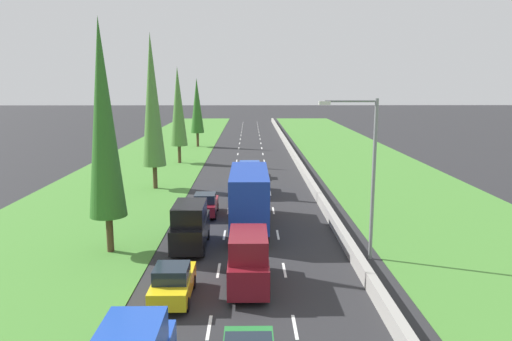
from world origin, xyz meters
The scene contains 17 objects.
ground_plane centered at (0.00, 60.00, 0.00)m, with size 300.00×300.00×0.00m, color #28282B.
grass_verge_left centered at (-12.65, 60.00, 0.02)m, with size 14.00×140.00×0.04m, color #478433.
grass_verge_right centered at (14.35, 60.00, 0.02)m, with size 14.00×140.00×0.04m, color #478433.
median_barrier centered at (5.70, 60.00, 0.42)m, with size 0.44×120.00×0.85m, color #9E9B93.
lane_markings centered at (0.00, 60.00, 0.01)m, with size 3.64×116.00×0.01m.
yellow_hatchback_left_lane centered at (-3.60, 17.54, 0.84)m, with size 1.74×3.90×1.72m.
black_van_left_lane centered at (-3.64, 24.50, 1.40)m, with size 1.96×4.90×2.82m.
maroon_van_centre_lane centered at (-0.15, 18.90, 1.40)m, with size 1.96×4.90×2.82m.
maroon_hatchback_left_lane centered at (-3.40, 31.75, 0.84)m, with size 1.74×3.90×1.72m.
blue_box_truck_centre_lane centered at (-0.12, 28.38, 2.18)m, with size 2.46×9.40×4.18m.
blue_van_centre_lane centered at (-0.10, 38.91, 1.40)m, with size 1.96×4.90×2.82m.
white_hatchback_centre_lane centered at (0.08, 46.65, 0.84)m, with size 1.74×3.90×1.72m.
poplar_tree_second centered at (-8.28, 23.94, 7.76)m, with size 2.14×2.14×13.41m.
poplar_tree_third centered at (-8.97, 41.04, 8.20)m, with size 2.16×2.16×14.29m.
poplar_tree_fourth centered at (-8.78, 55.56, 6.95)m, with size 2.09×2.09×11.79m.
poplar_tree_fifth centered at (-8.17, 70.88, 6.32)m, with size 2.06×2.06×10.55m.
street_light_mast centered at (6.37, 22.62, 5.23)m, with size 3.20×0.28×9.00m.
Camera 1 is at (-0.07, -2.98, 9.81)m, focal length 33.52 mm.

